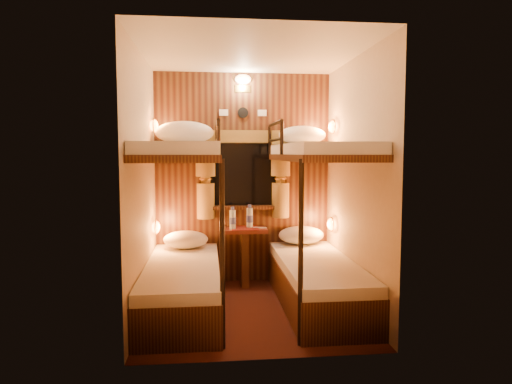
{
  "coord_description": "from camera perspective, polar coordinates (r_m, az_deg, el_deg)",
  "views": [
    {
      "loc": [
        -0.4,
        -4.21,
        1.49
      ],
      "look_at": [
        0.06,
        0.15,
        1.12
      ],
      "focal_mm": 32.0,
      "sensor_mm": 36.0,
      "label": 1
    }
  ],
  "objects": [
    {
      "name": "bottle_right",
      "position": [
        5.17,
        -0.8,
        -3.22
      ],
      "size": [
        0.08,
        0.08,
        0.26
      ],
      "rotation": [
        0.0,
        0.0,
        -0.04
      ],
      "color": "#99BFE5",
      "rests_on": "table"
    },
    {
      "name": "wall_left",
      "position": [
        4.27,
        -14.07,
        0.81
      ],
      "size": [
        0.0,
        2.4,
        2.4
      ],
      "primitive_type": "plane",
      "rotation": [
        1.57,
        0.0,
        1.57
      ],
      "color": "#C6B293",
      "rests_on": "floor"
    },
    {
      "name": "wall_right",
      "position": [
        4.45,
        12.36,
        1.01
      ],
      "size": [
        0.0,
        2.4,
        2.4
      ],
      "primitive_type": "plane",
      "rotation": [
        1.57,
        0.0,
        -1.57
      ],
      "color": "#C6B293",
      "rests_on": "floor"
    },
    {
      "name": "bunk_right",
      "position": [
        4.51,
        7.64,
        -7.11
      ],
      "size": [
        0.72,
        1.9,
        1.82
      ],
      "color": "black",
      "rests_on": "floor"
    },
    {
      "name": "bunk_left",
      "position": [
        4.39,
        -9.17,
        -7.46
      ],
      "size": [
        0.72,
        1.9,
        1.82
      ],
      "color": "black",
      "rests_on": "floor"
    },
    {
      "name": "pillow_upper_left",
      "position": [
        4.99,
        -8.94,
        7.35
      ],
      "size": [
        0.63,
        0.45,
        0.25
      ],
      "primitive_type": "ellipsoid",
      "color": "silver",
      "rests_on": "bunk_left"
    },
    {
      "name": "table",
      "position": [
        5.19,
        -1.46,
        -7.09
      ],
      "size": [
        0.5,
        0.34,
        0.66
      ],
      "color": "#581F14",
      "rests_on": "floor"
    },
    {
      "name": "pillow_upper_right",
      "position": [
        5.16,
        5.78,
        7.08
      ],
      "size": [
        0.53,
        0.38,
        0.21
      ],
      "primitive_type": "ellipsoid",
      "color": "silver",
      "rests_on": "bunk_right"
    },
    {
      "name": "wall_front",
      "position": [
        3.2,
        1.21,
        -0.35
      ],
      "size": [
        2.4,
        0.0,
        2.4
      ],
      "primitive_type": "plane",
      "rotation": [
        -1.57,
        0.0,
        0.0
      ],
      "color": "#C6B293",
      "rests_on": "floor"
    },
    {
      "name": "back_fixtures",
      "position": [
        5.28,
        -1.64,
        13.09
      ],
      "size": [
        0.54,
        0.09,
        0.48
      ],
      "color": "black",
      "rests_on": "back_panel"
    },
    {
      "name": "ceiling",
      "position": [
        4.33,
        -0.59,
        16.99
      ],
      "size": [
        2.1,
        2.1,
        0.0
      ],
      "primitive_type": "plane",
      "rotation": [
        3.14,
        0.0,
        0.0
      ],
      "color": "silver",
      "rests_on": "wall_back"
    },
    {
      "name": "floor",
      "position": [
        4.49,
        -0.56,
        -14.53
      ],
      "size": [
        2.1,
        2.1,
        0.0
      ],
      "primitive_type": "plane",
      "color": "black",
      "rests_on": "ground"
    },
    {
      "name": "sachet_b",
      "position": [
        5.17,
        0.04,
        -4.45
      ],
      "size": [
        0.08,
        0.06,
        0.01
      ],
      "primitive_type": "cube",
      "rotation": [
        0.0,
        0.0,
        -0.09
      ],
      "color": "silver",
      "rests_on": "table"
    },
    {
      "name": "window",
      "position": [
        5.24,
        -1.61,
        1.48
      ],
      "size": [
        1.0,
        0.12,
        0.79
      ],
      "color": "black",
      "rests_on": "back_panel"
    },
    {
      "name": "bottle_left",
      "position": [
        5.07,
        -2.94,
        -3.46
      ],
      "size": [
        0.07,
        0.07,
        0.25
      ],
      "rotation": [
        0.0,
        0.0,
        0.34
      ],
      "color": "#99BFE5",
      "rests_on": "table"
    },
    {
      "name": "pillow_lower_right",
      "position": [
        5.25,
        5.66,
        -5.37
      ],
      "size": [
        0.52,
        0.37,
        0.2
      ],
      "primitive_type": "ellipsoid",
      "color": "silver",
      "rests_on": "bunk_right"
    },
    {
      "name": "pillow_lower_left",
      "position": [
        5.05,
        -8.78,
        -5.89
      ],
      "size": [
        0.49,
        0.35,
        0.19
      ],
      "primitive_type": "ellipsoid",
      "color": "silver",
      "rests_on": "bunk_left"
    },
    {
      "name": "sachet_a",
      "position": [
        5.16,
        0.87,
        -4.48
      ],
      "size": [
        0.09,
        0.07,
        0.01
      ],
      "primitive_type": "cube",
      "rotation": [
        0.0,
        0.0,
        0.11
      ],
      "color": "silver",
      "rests_on": "table"
    },
    {
      "name": "wall_back",
      "position": [
        5.29,
        -1.65,
        1.72
      ],
      "size": [
        2.4,
        0.0,
        2.4
      ],
      "primitive_type": "plane",
      "rotation": [
        1.57,
        0.0,
        0.0
      ],
      "color": "#C6B293",
      "rests_on": "floor"
    },
    {
      "name": "reading_lamps",
      "position": [
        4.94,
        -1.34,
        1.96
      ],
      "size": [
        2.0,
        0.2,
        1.25
      ],
      "color": "orange",
      "rests_on": "wall_left"
    },
    {
      "name": "curtains",
      "position": [
        5.21,
        -1.59,
        2.37
      ],
      "size": [
        1.1,
        0.22,
        1.0
      ],
      "color": "olive",
      "rests_on": "back_panel"
    },
    {
      "name": "back_panel",
      "position": [
        5.27,
        -1.64,
        1.71
      ],
      "size": [
        2.0,
        0.03,
        2.4
      ],
      "primitive_type": "cube",
      "color": "black",
      "rests_on": "floor"
    }
  ]
}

